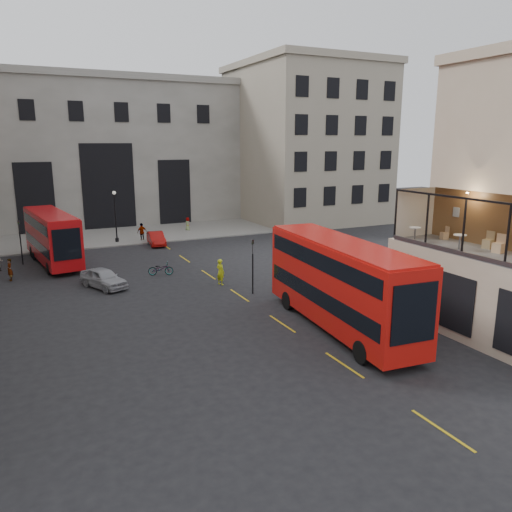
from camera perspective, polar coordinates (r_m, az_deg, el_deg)
name	(u,v)px	position (r m, az deg, el deg)	size (l,w,h in m)	color
ground	(378,357)	(25.35, 13.76, -11.17)	(140.00, 140.00, 0.00)	black
host_frontage	(478,295)	(28.99, 24.00, -4.11)	(3.00, 11.00, 4.50)	#BFAA8F
cafe_floor	(482,253)	(28.45, 24.42, 0.33)	(3.00, 10.00, 0.10)	slate
gateway	(99,148)	(66.37, -17.49, 11.68)	(35.00, 10.60, 18.00)	#9D9A92
building_right	(305,140)	(67.44, 5.64, 13.07)	(16.60, 18.60, 20.00)	gray
pavement_far	(110,236)	(57.25, -16.32, 2.23)	(40.00, 12.00, 0.12)	slate
traffic_light_near	(253,259)	(33.71, -0.38, -0.38)	(0.16, 0.20, 3.80)	black
traffic_light_far	(20,237)	(46.26, -25.37, 2.03)	(0.16, 0.20, 3.80)	black
street_lamp_b	(116,220)	(52.98, -15.73, 4.00)	(0.36, 0.36, 5.33)	black
bus_near	(340,280)	(27.68, 9.60, -2.76)	(3.87, 12.63, 4.96)	#B6110C
bus_far	(52,235)	(45.69, -22.32, 2.24)	(3.86, 11.23, 4.39)	#B20C0F
car_a	(103,278)	(37.15, -17.04, -2.43)	(1.67, 4.16, 1.42)	#9A9CA2
car_b	(156,239)	(51.19, -11.34, 1.97)	(1.41, 4.04, 1.33)	#A20C0A
car_c	(48,255)	(46.77, -22.72, 0.15)	(1.79, 4.41, 1.28)	black
bicycle	(161,269)	(39.60, -10.83, -1.45)	(0.67, 1.93, 1.01)	gray
cyclist	(220,272)	(36.29, -4.09, -1.83)	(0.70, 0.46, 1.92)	#C9D516
pedestrian_b	(76,231)	(56.35, -19.84, 2.68)	(1.15, 0.66, 1.78)	gray
pedestrian_c	(142,232)	(53.54, -12.91, 2.68)	(1.11, 0.46, 1.90)	gray
pedestrian_d	(188,224)	(58.68, -7.82, 3.62)	(0.78, 0.51, 1.59)	gray
pedestrian_e	(10,270)	(41.55, -26.33, -1.42)	(0.62, 0.40, 1.69)	gray
cafe_table_mid	(460,240)	(28.38, 22.26, 1.73)	(0.66, 0.66, 0.83)	silver
cafe_table_far	(415,232)	(29.99, 17.72, 2.63)	(0.66, 0.66, 0.82)	beige
cafe_chair_b	(488,243)	(29.43, 25.00, 1.32)	(0.55, 0.55, 0.93)	tan
cafe_chair_c	(499,247)	(28.52, 25.98, 0.92)	(0.57, 0.57, 0.98)	tan
cafe_chair_d	(445,235)	(31.27, 20.74, 2.22)	(0.45, 0.45, 0.76)	tan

